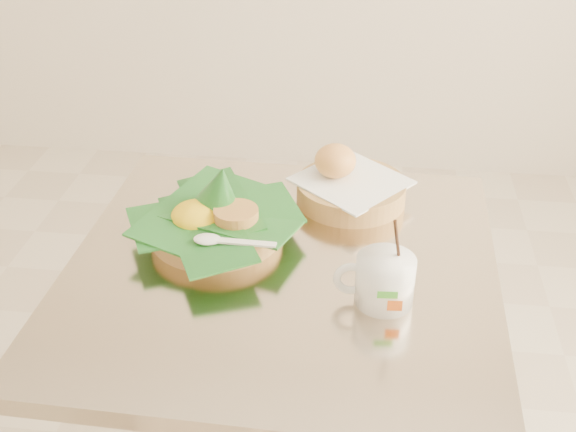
# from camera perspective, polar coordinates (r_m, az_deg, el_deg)

# --- Properties ---
(cafe_table) EXTENTS (0.72, 0.72, 0.75)m
(cafe_table) POSITION_cam_1_polar(r_m,az_deg,el_deg) (1.33, -0.45, -11.60)
(cafe_table) COLOR gray
(cafe_table) RESTS_ON floor
(rice_basket) EXTENTS (0.29, 0.29, 0.14)m
(rice_basket) POSITION_cam_1_polar(r_m,az_deg,el_deg) (1.25, -5.75, -0.02)
(rice_basket) COLOR #AE844A
(rice_basket) RESTS_ON cafe_table
(bread_basket) EXTENTS (0.24, 0.24, 0.11)m
(bread_basket) POSITION_cam_1_polar(r_m,az_deg,el_deg) (1.35, 4.80, 2.44)
(bread_basket) COLOR #AE844A
(bread_basket) RESTS_ON cafe_table
(coffee_mug) EXTENTS (0.12, 0.09, 0.15)m
(coffee_mug) POSITION_cam_1_polar(r_m,az_deg,el_deg) (1.09, 7.54, -4.97)
(coffee_mug) COLOR white
(coffee_mug) RESTS_ON cafe_table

